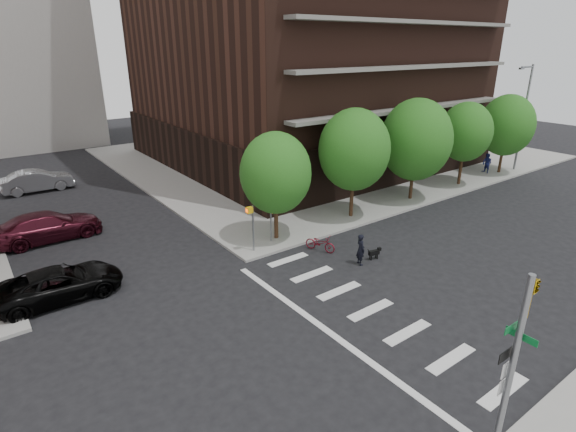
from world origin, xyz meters
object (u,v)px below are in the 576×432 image
pedestrian_far (487,163)px  parked_car_maroon (48,226)px  parked_car_silver (37,181)px  dog_walker (361,249)px  scooter (320,243)px  parked_car_black (60,283)px  traffic_signal (505,400)px

pedestrian_far → parked_car_maroon: bearing=-90.6°
parked_car_silver → dog_walker: 26.24m
scooter → parked_car_black: bearing=143.0°
parked_car_black → parked_car_maroon: bearing=-6.2°
scooter → traffic_signal: bearing=-135.5°
parked_car_maroon → parked_car_silver: size_ratio=1.14×
parked_car_maroon → dog_walker: (12.34, -13.04, -0.00)m
parked_car_black → scooter: (12.54, -3.16, -0.26)m
parked_car_black → scooter: 12.94m
traffic_signal → parked_car_maroon: traffic_signal is taller
parked_car_black → parked_car_silver: bearing=-6.0°
traffic_signal → parked_car_maroon: bearing=104.4°
traffic_signal → dog_walker: bearing=60.4°
parked_car_maroon → dog_walker: parked_car_maroon is taller
traffic_signal → parked_car_silver: size_ratio=1.18×
parked_car_silver → pedestrian_far: (32.33, -18.04, 0.17)m
parked_car_silver → dog_walker: (11.22, -23.71, 0.00)m
parked_car_black → dog_walker: bearing=-113.0°
pedestrian_far → parked_car_silver: bearing=-107.4°
parked_car_black → pedestrian_far: size_ratio=3.08×
traffic_signal → scooter: 14.62m
parked_car_black → parked_car_maroon: size_ratio=0.91×
parked_car_black → dog_walker: size_ratio=3.13×
scooter → dog_walker: 2.57m
dog_walker → pedestrian_far: 21.86m
parked_car_maroon → pedestrian_far: (33.45, -7.37, 0.16)m
scooter → pedestrian_far: 21.98m
parked_car_maroon → pedestrian_far: size_ratio=3.39×
parked_car_maroon → traffic_signal: bearing=-166.5°
scooter → pedestrian_far: bearing=-14.5°
parked_car_black → pedestrian_far: 34.28m
traffic_signal → scooter: traffic_signal is taller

